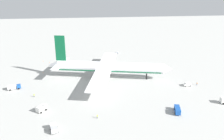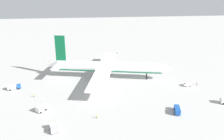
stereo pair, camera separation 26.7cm
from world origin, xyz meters
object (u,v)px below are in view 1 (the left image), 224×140
baggage_cart_0 (117,52)px  traffic_cone_2 (49,63)px  airliner (107,67)px  traffic_cone_1 (43,61)px  baggage_cart_1 (107,54)px  service_truck_4 (14,87)px  service_van (187,84)px  ground_worker_0 (34,95)px  service_truck_2 (177,110)px  service_truck_3 (41,108)px  ground_worker_2 (197,84)px  traffic_cone_0 (43,73)px  ground_worker_1 (97,116)px  service_truck_1 (54,128)px

baggage_cart_0 → traffic_cone_2: 56.17m
airliner → traffic_cone_1: airliner is taller
baggage_cart_1 → traffic_cone_1: 50.48m
service_truck_4 → service_van: 93.57m
service_van → ground_worker_0: bearing=-177.9°
service_truck_2 → service_truck_3: 59.05m
ground_worker_2 → baggage_cart_1: bearing=121.0°
traffic_cone_0 → airliner: bearing=-18.9°
baggage_cart_0 → traffic_cone_1: baggage_cart_0 is taller
traffic_cone_0 → traffic_cone_2: 20.85m
traffic_cone_0 → ground_worker_1: bearing=-63.0°
airliner → traffic_cone_2: bearing=137.8°
baggage_cart_0 → service_truck_3: bearing=-117.8°
airliner → traffic_cone_2: size_ratio=132.58×
airliner → ground_worker_2: size_ratio=44.15×
service_truck_3 → service_van: bearing=13.5°
service_truck_1 → service_truck_3: service_truck_3 is taller
traffic_cone_1 → traffic_cone_2: bearing=-43.0°
service_van → baggage_cart_1: bearing=117.3°
airliner → baggage_cart_0: airliner is taller
traffic_cone_1 → traffic_cone_2: 6.63m
ground_worker_1 → traffic_cone_2: 84.45m
ground_worker_0 → ground_worker_1: bearing=-39.3°
service_truck_4 → traffic_cone_0: service_truck_4 is taller
baggage_cart_1 → ground_worker_1: size_ratio=1.57×
ground_worker_0 → ground_worker_2: (86.79, 3.26, -0.04)m
ground_worker_1 → baggage_cart_0: bearing=76.4°
ground_worker_0 → traffic_cone_1: size_ratio=3.13×
service_truck_2 → ground_worker_2: size_ratio=4.08×
airliner → baggage_cart_1: size_ratio=27.60×
service_truck_4 → ground_worker_2: bearing=-4.4°
ground_worker_1 → traffic_cone_1: ground_worker_1 is taller
airliner → service_truck_4: size_ratio=10.53×
service_truck_1 → ground_worker_0: service_truck_1 is taller
service_truck_2 → service_truck_3: service_truck_3 is taller
airliner → service_truck_4: 52.43m
service_truck_3 → traffic_cone_0: 50.08m
airliner → service_truck_3: 49.38m
service_truck_4 → traffic_cone_1: (8.42, 49.11, -1.14)m
traffic_cone_0 → traffic_cone_2: size_ratio=1.00×
service_truck_2 → baggage_cart_1: service_truck_2 is taller
airliner → traffic_cone_1: 58.07m
service_truck_1 → ground_worker_0: bearing=112.1°
ground_worker_0 → ground_worker_2: bearing=2.2°
service_truck_2 → ground_worker_2: service_truck_2 is taller
traffic_cone_1 → service_truck_1: bearing=-79.8°
service_truck_1 → baggage_cart_1: bearing=72.7°
baggage_cart_0 → baggage_cart_1: bearing=-162.4°
service_van → traffic_cone_0: (-81.42, 31.68, -0.76)m
ground_worker_0 → traffic_cone_0: 34.68m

